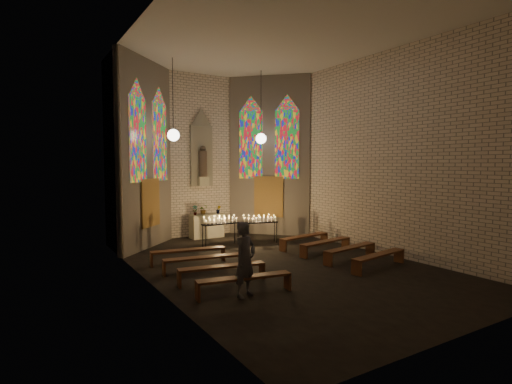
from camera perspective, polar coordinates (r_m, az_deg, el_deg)
floor at (r=12.66m, az=3.28°, el=-10.35°), size 12.00×12.00×0.00m
room at (r=15.18m, az=-3.94°, el=6.17°), size 8.22×12.43×7.00m
altar at (r=17.24m, az=-7.07°, el=-4.83°), size 1.40×0.60×1.00m
flower_vase_left at (r=16.87m, az=-8.71°, el=-2.60°), size 0.26×0.21×0.43m
flower_vase_center at (r=17.18m, az=-7.55°, el=-2.51°), size 0.44×0.40×0.40m
flower_vase_right at (r=17.35m, az=-5.39°, el=-2.49°), size 0.25×0.23×0.36m
aisle_flower_pot at (r=14.49m, az=-1.66°, el=-7.53°), size 0.35×0.35×0.48m
votive_stand_left at (r=15.42m, az=-5.10°, el=-4.23°), size 1.49×0.38×1.09m
votive_stand_right at (r=15.89m, az=0.50°, el=-4.06°), size 1.48×0.71×1.06m
pew_left_0 at (r=12.95m, az=-9.64°, el=-8.40°), size 2.37×0.72×0.45m
pew_right_0 at (r=15.25m, az=6.95°, el=-6.49°), size 2.37×0.72×0.45m
pew_left_1 at (r=11.87m, az=-7.47°, el=-9.52°), size 2.37×0.72×0.45m
pew_right_1 at (r=14.35m, az=9.94°, el=-7.19°), size 2.37×0.72×0.45m
pew_left_2 at (r=10.82m, az=-4.86°, el=-10.85°), size 2.37×0.72×0.45m
pew_right_2 at (r=13.49m, az=13.33°, el=-7.96°), size 2.37×0.72×0.45m
pew_left_3 at (r=9.80m, az=-1.66°, el=-12.42°), size 2.37×0.72×0.45m
pew_right_3 at (r=12.68m, az=17.18°, el=-8.80°), size 2.37×0.72×0.45m
visitor at (r=9.56m, az=-1.57°, el=-9.58°), size 0.76×0.64×1.78m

